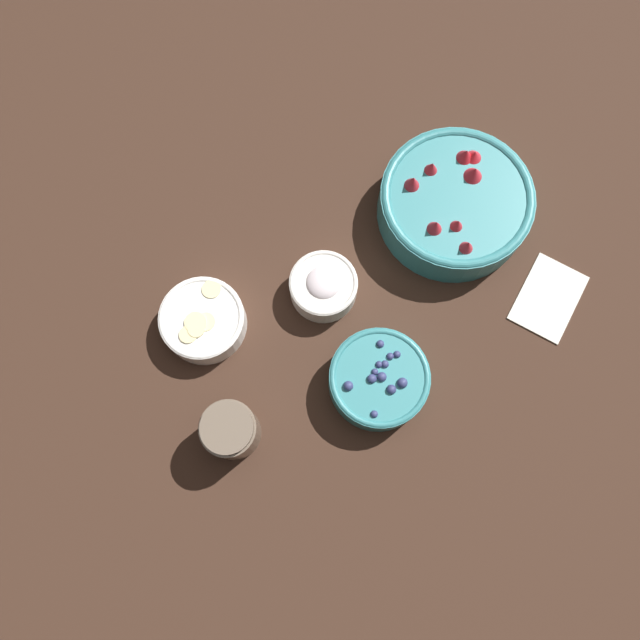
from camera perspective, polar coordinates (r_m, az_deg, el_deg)
ground_plane at (r=1.02m, az=1.76°, el=1.45°), size 4.00×4.00×0.00m
bowl_strawberries at (r=1.06m, az=12.24°, el=10.47°), size 0.25×0.25×0.09m
bowl_blueberries at (r=0.96m, az=5.39°, el=-5.43°), size 0.15×0.15×0.07m
bowl_bananas at (r=1.00m, az=-10.66°, el=-0.02°), size 0.13×0.13×0.05m
bowl_cream at (r=1.00m, az=0.32°, el=3.14°), size 0.11×0.11×0.06m
jar_chocolate at (r=0.95m, az=-8.13°, el=-9.98°), size 0.08×0.08×0.09m
napkin at (r=1.08m, az=20.18°, el=1.94°), size 0.16×0.13×0.01m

